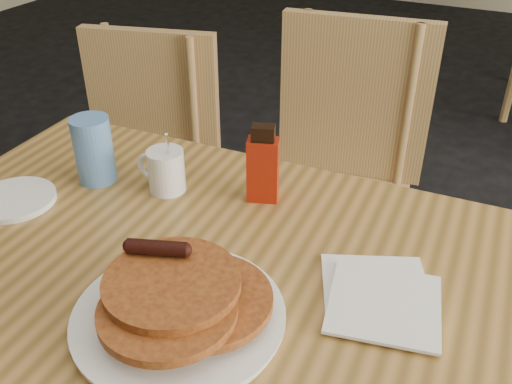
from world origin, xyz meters
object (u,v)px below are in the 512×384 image
(main_table, at_px, (202,287))
(syrup_bottle, at_px, (263,166))
(chair_wall_extra, at_px, (139,157))
(pancake_plate, at_px, (179,306))
(blue_tumbler, at_px, (94,150))
(coffee_mug, at_px, (165,170))
(chair_main_far, at_px, (339,160))

(main_table, relative_size, syrup_bottle, 7.97)
(chair_wall_extra, bearing_deg, main_table, -59.96)
(pancake_plate, bearing_deg, blue_tumbler, 143.72)
(syrup_bottle, bearing_deg, coffee_mug, 177.48)
(chair_main_far, bearing_deg, blue_tumbler, -127.21)
(chair_main_far, xyz_separation_m, pancake_plate, (0.03, -0.89, 0.20))
(coffee_mug, relative_size, syrup_bottle, 0.87)
(main_table, relative_size, blue_tumbler, 9.12)
(chair_main_far, distance_m, chair_wall_extra, 0.61)
(coffee_mug, height_order, blue_tumbler, same)
(main_table, bearing_deg, blue_tumbler, 154.99)
(chair_wall_extra, xyz_separation_m, pancake_plate, (0.61, -0.71, 0.24))
(chair_wall_extra, relative_size, coffee_mug, 6.38)
(coffee_mug, distance_m, syrup_bottle, 0.20)
(pancake_plate, distance_m, syrup_bottle, 0.37)
(main_table, bearing_deg, chair_main_far, 90.01)
(main_table, relative_size, pancake_plate, 4.01)
(blue_tumbler, bearing_deg, chair_main_far, 60.13)
(main_table, xyz_separation_m, blue_tumbler, (-0.35, 0.16, 0.11))
(coffee_mug, bearing_deg, main_table, -44.44)
(syrup_bottle, bearing_deg, chair_wall_extra, 131.07)
(syrup_bottle, bearing_deg, main_table, -108.54)
(syrup_bottle, bearing_deg, blue_tumbler, 175.22)
(chair_wall_extra, bearing_deg, syrup_bottle, -44.93)
(main_table, bearing_deg, coffee_mug, 135.27)
(chair_main_far, distance_m, syrup_bottle, 0.58)
(main_table, xyz_separation_m, syrup_bottle, (0.00, 0.25, 0.12))
(syrup_bottle, bearing_deg, chair_main_far, 71.71)
(chair_main_far, xyz_separation_m, syrup_bottle, (0.00, -0.52, 0.25))
(chair_wall_extra, distance_m, pancake_plate, 0.96)
(main_table, distance_m, chair_wall_extra, 0.84)
(pancake_plate, xyz_separation_m, coffee_mug, (-0.23, 0.31, 0.02))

